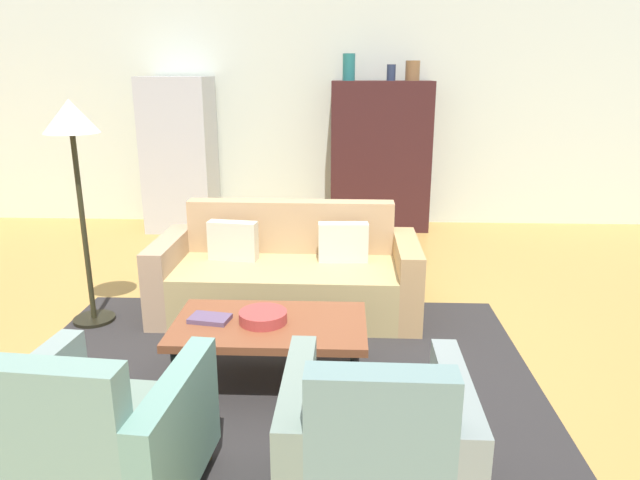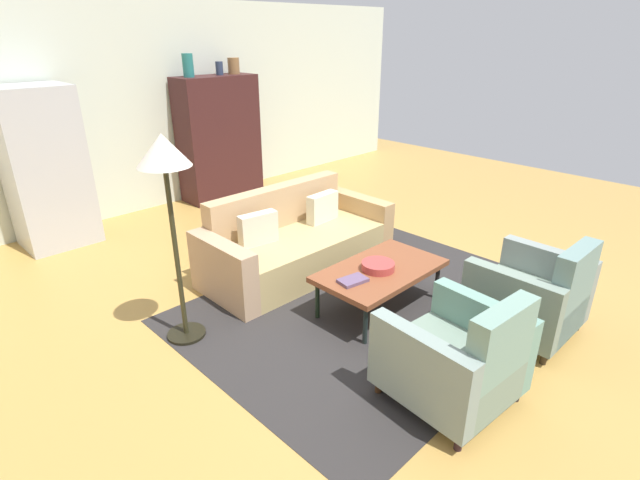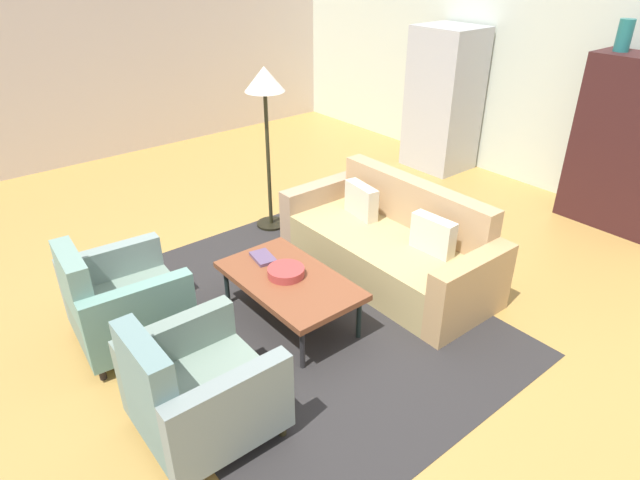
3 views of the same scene
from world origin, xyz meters
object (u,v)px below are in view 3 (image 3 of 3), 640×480
(cabinet, at_px, (636,147))
(refrigerator, at_px, (444,100))
(coffee_table, at_px, (289,281))
(book_stack, at_px, (263,257))
(floor_lamp, at_px, (265,95))
(armchair_left, at_px, (119,304))
(armchair_right, at_px, (195,393))
(fruit_bowl, at_px, (286,272))
(vase_tall, at_px, (624,35))
(couch, at_px, (392,245))

(cabinet, xyz_separation_m, refrigerator, (-2.46, -0.10, 0.03))
(coffee_table, distance_m, cabinet, 3.97)
(book_stack, height_order, refrigerator, refrigerator)
(cabinet, bearing_deg, floor_lamp, -129.10)
(refrigerator, xyz_separation_m, floor_lamp, (0.04, -2.87, 0.52))
(armchair_left, distance_m, book_stack, 1.20)
(coffee_table, distance_m, armchair_right, 1.31)
(fruit_bowl, bearing_deg, armchair_left, -115.88)
(book_stack, height_order, vase_tall, vase_tall)
(coffee_table, relative_size, book_stack, 4.48)
(armchair_right, relative_size, book_stack, 3.28)
(fruit_bowl, bearing_deg, book_stack, 179.29)
(cabinet, bearing_deg, fruit_bowl, -103.66)
(armchair_left, bearing_deg, vase_tall, 82.41)
(coffee_table, relative_size, floor_lamp, 0.70)
(refrigerator, height_order, floor_lamp, refrigerator)
(vase_tall, bearing_deg, refrigerator, -177.22)
(armchair_left, bearing_deg, floor_lamp, 119.05)
(refrigerator, distance_m, floor_lamp, 2.91)
(armchair_left, distance_m, fruit_bowl, 1.30)
(couch, relative_size, refrigerator, 1.14)
(couch, bearing_deg, vase_tall, -100.04)
(fruit_bowl, distance_m, floor_lamp, 1.98)
(armchair_left, height_order, book_stack, armchair_left)
(armchair_right, bearing_deg, couch, 105.04)
(couch, distance_m, armchair_right, 2.43)
(book_stack, xyz_separation_m, vase_tall, (0.87, 3.83, 1.53))
(fruit_bowl, height_order, refrigerator, refrigerator)
(fruit_bowl, height_order, cabinet, cabinet)
(book_stack, bearing_deg, refrigerator, 107.69)
(coffee_table, bearing_deg, fruit_bowl, 180.00)
(armchair_right, relative_size, cabinet, 0.49)
(vase_tall, bearing_deg, book_stack, -102.77)
(couch, xyz_separation_m, armchair_left, (-0.61, -2.35, 0.06))
(armchair_right, distance_m, book_stack, 1.53)
(cabinet, bearing_deg, couch, -108.60)
(cabinet, relative_size, floor_lamp, 1.05)
(fruit_bowl, distance_m, book_stack, 0.34)
(coffee_table, height_order, armchair_right, armchair_right)
(couch, xyz_separation_m, floor_lamp, (-1.52, -0.32, 1.16))
(fruit_bowl, height_order, book_stack, fruit_bowl)
(fruit_bowl, relative_size, vase_tall, 0.97)
(armchair_left, relative_size, floor_lamp, 0.51)
(armchair_left, distance_m, floor_lamp, 2.49)
(armchair_left, bearing_deg, book_stack, 83.66)
(book_stack, height_order, floor_lamp, floor_lamp)
(armchair_right, xyz_separation_m, vase_tall, (-0.11, 5.00, 1.61))
(refrigerator, bearing_deg, coffee_table, -67.27)
(book_stack, bearing_deg, coffee_table, -0.63)
(armchair_right, height_order, floor_lamp, floor_lamp)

